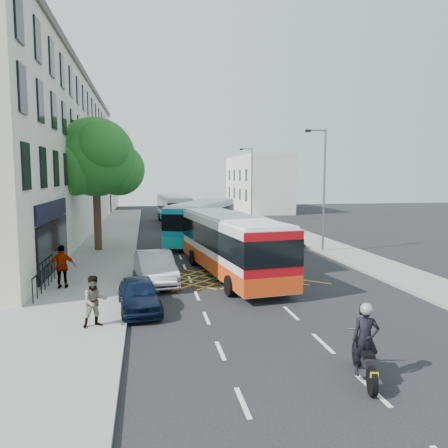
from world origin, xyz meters
name	(u,v)px	position (x,y,z in m)	size (l,w,h in m)	color
ground	(291,313)	(0.00, 0.00, 0.00)	(120.00, 120.00, 0.00)	black
pavement_left	(99,251)	(-8.50, 15.00, 0.07)	(5.00, 70.00, 0.15)	gray
pavement_right	(322,244)	(7.50, 15.00, 0.07)	(3.00, 70.00, 0.15)	gray
terrace_main	(41,156)	(-14.00, 24.49, 6.76)	(8.30, 45.00, 13.50)	beige
terrace_far	(88,177)	(-14.00, 55.00, 5.00)	(8.00, 20.00, 10.00)	silver
building_right	(257,183)	(11.00, 48.00, 4.00)	(6.00, 18.00, 8.00)	silver
street_tree	(95,158)	(-8.51, 14.97, 6.29)	(6.30, 5.70, 8.80)	#382619
lamp_near	(323,183)	(6.20, 12.00, 4.62)	(1.45, 0.15, 8.00)	slate
lamp_far	(251,180)	(6.20, 32.00, 4.62)	(1.45, 0.15, 8.00)	slate
railings	(48,274)	(-9.70, 5.30, 0.72)	(0.08, 5.60, 1.14)	black
bus_near	(231,244)	(-1.05, 6.51, 1.64)	(3.95, 11.28, 3.11)	silver
bus_mid	(203,221)	(-0.96, 18.07, 1.66)	(6.72, 11.32, 3.15)	silver
bus_far	(173,209)	(-2.37, 31.85, 1.59)	(3.19, 10.87, 3.02)	silver
motorbike	(365,344)	(0.04, -5.47, 0.94)	(0.85, 2.22, 2.00)	black
parked_car_blue	(139,294)	(-5.60, 1.33, 0.63)	(1.50, 3.73, 1.27)	black
parked_car_silver	(155,268)	(-4.90, 5.54, 0.76)	(1.61, 4.61, 1.52)	#98999F
red_hatchback	(284,238)	(4.68, 15.26, 0.58)	(1.62, 3.98, 1.16)	#B91107
distant_car_grey	(166,209)	(-2.57, 43.91, 0.61)	(2.02, 4.39, 1.22)	#45464D
distant_car_silver	(218,212)	(3.47, 37.46, 0.69)	(1.63, 4.06, 1.38)	#94979B
distant_car_dark	(218,206)	(5.10, 47.72, 0.71)	(1.50, 4.29, 1.41)	black
pedestrian_near	(95,301)	(-7.00, -0.63, 1.01)	(0.83, 0.65, 1.72)	gray
pedestrian_far	(62,267)	(-8.98, 4.82, 1.12)	(1.13, 0.47, 1.93)	gray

